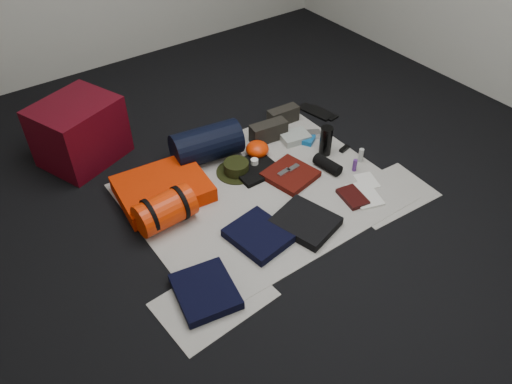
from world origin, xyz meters
TOP-DOWN VIEW (x-y plane):
  - floor at (0.00, 0.00)m, footprint 4.50×4.50m
  - newspaper_mat at (0.00, 0.00)m, footprint 1.60×1.30m
  - newspaper_sheet_front_left at (-0.70, -0.55)m, footprint 0.61×0.44m
  - newspaper_sheet_front_right at (0.65, -0.50)m, footprint 0.60×0.43m
  - red_cabinet at (-0.78, 1.02)m, footprint 0.64×0.59m
  - sleeping_pad at (-0.53, 0.33)m, footprint 0.60×0.51m
  - stuff_sack at (-0.63, 0.10)m, footprint 0.36×0.22m
  - sack_strap_left at (-0.73, 0.10)m, footprint 0.02×0.22m
  - sack_strap_right at (-0.53, 0.10)m, footprint 0.02×0.22m
  - navy_duffel at (-0.09, 0.50)m, footprint 0.50×0.31m
  - boonie_brim at (-0.02, 0.25)m, footprint 0.35×0.35m
  - boonie_crown at (-0.02, 0.25)m, footprint 0.17×0.17m
  - hiking_boot_left at (0.39, 0.43)m, footprint 0.29×0.14m
  - hiking_boot_right at (0.62, 0.55)m, footprint 0.25×0.11m
  - flip_flop_left at (0.92, 0.52)m, footprint 0.16×0.30m
  - flip_flop_right at (0.95, 0.47)m, footprint 0.13×0.26m
  - trousers_navy_a at (-0.72, -0.50)m, footprint 0.35×0.39m
  - trousers_navy_b at (-0.26, -0.34)m, footprint 0.34×0.38m
  - trousers_charcoal at (0.03, -0.41)m, footprint 0.38×0.41m
  - black_tshirt at (0.09, 0.20)m, footprint 0.29×0.27m
  - red_shirt at (0.25, -0.00)m, footprint 0.35×0.35m
  - orange_stuff_sack at (0.21, 0.32)m, footprint 0.17×0.17m
  - first_aid_pouch at (0.54, 0.31)m, footprint 0.23×0.19m
  - water_bottle at (0.61, 0.06)m, footprint 0.11×0.11m
  - speaker at (0.50, -0.08)m, footprint 0.11×0.21m
  - compact_camera at (0.67, 0.27)m, footprint 0.13×0.11m
  - cyan_case at (0.61, 0.24)m, footprint 0.14×0.12m
  - toiletry_purple at (0.64, -0.20)m, footprint 0.03×0.03m
  - toiletry_clear at (0.75, -0.15)m, footprint 0.04×0.04m
  - paperback_book at (0.43, -0.40)m, footprint 0.16×0.22m
  - map_booklet at (0.52, -0.43)m, footprint 0.23×0.28m
  - map_printout at (0.63, -0.33)m, footprint 0.17×0.20m
  - sunglasses at (0.75, 0.01)m, footprint 0.09×0.05m
  - key_cluster at (-0.75, -0.55)m, footprint 0.10×0.10m
  - tape_roll at (0.11, 0.23)m, footprint 0.05×0.05m
  - energy_bar_a at (0.21, 0.02)m, footprint 0.10×0.05m
  - energy_bar_b at (0.29, 0.02)m, footprint 0.10×0.05m

SIDE VIEW (x-z plane):
  - floor at x=0.00m, z-range -0.02..0.00m
  - newspaper_sheet_front_left at x=-0.70m, z-range 0.00..0.00m
  - newspaper_sheet_front_right at x=0.65m, z-range 0.00..0.00m
  - newspaper_mat at x=0.00m, z-range 0.00..0.01m
  - flip_flop_right at x=0.95m, z-range 0.00..0.01m
  - flip_flop_left at x=0.92m, z-range 0.00..0.02m
  - map_printout at x=0.63m, z-range 0.01..0.01m
  - boonie_brim at x=-0.02m, z-range 0.01..0.01m
  - map_booklet at x=0.52m, z-range 0.01..0.02m
  - key_cluster at x=-0.75m, z-range 0.01..0.02m
  - sunglasses at x=0.75m, z-range 0.01..0.03m
  - paperback_book at x=0.43m, z-range 0.01..0.03m
  - black_tshirt at x=0.09m, z-range 0.01..0.04m
  - cyan_case at x=0.61m, z-range 0.01..0.04m
  - red_shirt at x=0.25m, z-range 0.01..0.05m
  - compact_camera at x=0.67m, z-range 0.01..0.05m
  - first_aid_pouch at x=0.54m, z-range 0.01..0.06m
  - trousers_navy_a at x=-0.72m, z-range 0.01..0.06m
  - trousers_navy_b at x=-0.26m, z-range 0.01..0.06m
  - trousers_charcoal at x=0.03m, z-range 0.01..0.06m
  - speaker at x=0.50m, z-range 0.01..0.09m
  - toiletry_purple at x=0.64m, z-range 0.01..0.09m
  - boonie_crown at x=-0.02m, z-range 0.01..0.09m
  - energy_bar_a at x=0.21m, z-range 0.05..0.06m
  - energy_bar_b at x=0.29m, z-range 0.05..0.06m
  - tape_roll at x=0.11m, z-range 0.04..0.07m
  - toiletry_clear at x=0.75m, z-range 0.01..0.11m
  - sleeping_pad at x=-0.53m, z-range 0.01..0.11m
  - orange_stuff_sack at x=0.21m, z-range 0.01..0.11m
  - hiking_boot_right at x=0.62m, z-range 0.01..0.13m
  - hiking_boot_left at x=0.39m, z-range 0.01..0.14m
  - stuff_sack at x=-0.63m, z-range 0.01..0.21m
  - water_bottle at x=0.61m, z-range 0.01..0.22m
  - sack_strap_left at x=-0.73m, z-range 0.01..0.22m
  - sack_strap_right at x=-0.53m, z-range 0.01..0.22m
  - navy_duffel at x=-0.09m, z-range 0.01..0.25m
  - red_cabinet at x=-0.78m, z-range 0.00..0.43m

